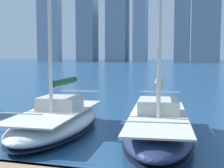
{
  "coord_description": "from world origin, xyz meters",
  "views": [
    {
      "loc": [
        -3.47,
        5.54,
        3.33
      ],
      "look_at": [
        -0.09,
        -6.49,
        2.2
      ],
      "focal_mm": 50.0,
      "sensor_mm": 36.0,
      "label": 1
    }
  ],
  "objects": [
    {
      "name": "city_skyline",
      "position": [
        0.62,
        -160.8,
        21.75
      ],
      "size": [
        173.3,
        20.52,
        49.58
      ],
      "color": "gray",
      "rests_on": "ground"
    },
    {
      "name": "sailboat_forest",
      "position": [
        2.42,
        -6.6,
        0.62
      ],
      "size": [
        3.3,
        7.5,
        12.62
      ],
      "color": "silver",
      "rests_on": "ground"
    },
    {
      "name": "sailboat_tan",
      "position": [
        -1.96,
        -6.57,
        0.61
      ],
      "size": [
        3.59,
        8.36,
        10.3
      ],
      "color": "navy",
      "rests_on": "ground"
    }
  ]
}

